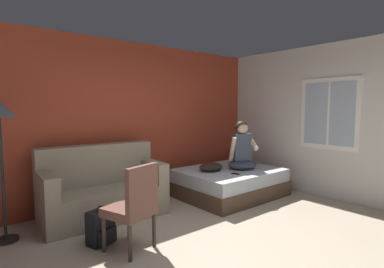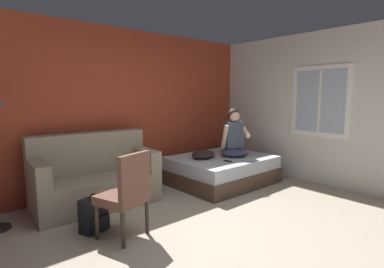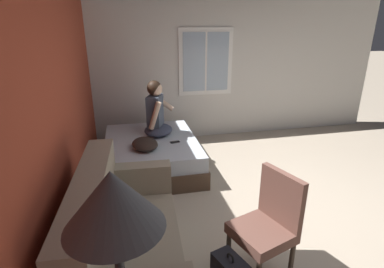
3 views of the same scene
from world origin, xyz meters
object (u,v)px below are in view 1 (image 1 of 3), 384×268
object	(u,v)px
bed	(229,182)
side_chair	(134,204)
throw_pillow	(211,167)
couch	(103,190)
person_seated	(242,150)
backpack	(101,228)
cell_phone	(236,174)

from	to	relation	value
bed	side_chair	distance (m)	2.52
bed	throw_pillow	world-z (taller)	throw_pillow
couch	person_seated	distance (m)	2.50
backpack	cell_phone	size ratio (longest dim) A/B	3.18
side_chair	throw_pillow	distance (m)	2.22
backpack	throw_pillow	size ratio (longest dim) A/B	0.95
bed	couch	size ratio (longest dim) A/B	1.02
bed	side_chair	bearing A→B (deg)	-161.12
couch	throw_pillow	bearing A→B (deg)	-9.76
couch	side_chair	xyz separation A→B (m)	(-0.16, -1.24, 0.14)
side_chair	couch	bearing A→B (deg)	82.61
bed	person_seated	xyz separation A→B (m)	(0.19, -0.12, 0.60)
side_chair	throw_pillow	world-z (taller)	side_chair
bed	couch	bearing A→B (deg)	168.95
person_seated	cell_phone	distance (m)	0.57
bed	throw_pillow	xyz separation A→B (m)	(-0.34, 0.11, 0.31)
couch	cell_phone	size ratio (longest dim) A/B	12.09
couch	throw_pillow	distance (m)	1.90
bed	backpack	size ratio (longest dim) A/B	3.88
backpack	throw_pillow	xyz separation A→B (m)	(2.23, 0.51, 0.36)
side_chair	cell_phone	xyz separation A→B (m)	(2.17, 0.47, -0.05)
cell_phone	throw_pillow	bearing A→B (deg)	-81.73
backpack	cell_phone	distance (m)	2.40
backpack	throw_pillow	distance (m)	2.32
person_seated	backpack	bearing A→B (deg)	-174.25
person_seated	cell_phone	xyz separation A→B (m)	(-0.39, -0.22, -0.35)
backpack	bed	bearing A→B (deg)	8.89
person_seated	throw_pillow	size ratio (longest dim) A/B	1.82
bed	person_seated	bearing A→B (deg)	-32.66
person_seated	couch	bearing A→B (deg)	166.98
person_seated	bed	bearing A→B (deg)	147.34
backpack	throw_pillow	bearing A→B (deg)	12.95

